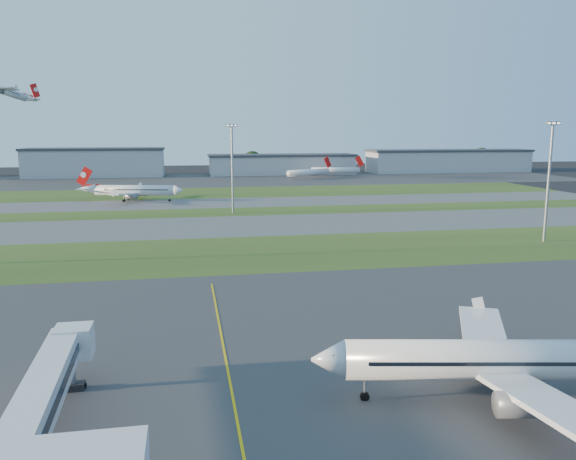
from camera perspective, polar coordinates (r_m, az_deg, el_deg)
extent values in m
plane|color=black|center=(60.82, -11.18, -13.14)|extent=(700.00, 700.00, 0.00)
cube|color=#333335|center=(60.82, -11.18, -13.13)|extent=(300.00, 70.00, 0.01)
cube|color=#2A4416|center=(110.58, -10.89, -2.57)|extent=(300.00, 34.00, 0.01)
cube|color=#515154|center=(142.99, -10.81, 0.27)|extent=(300.00, 32.00, 0.01)
cube|color=#2A4416|center=(167.69, -10.77, 1.68)|extent=(300.00, 18.00, 0.01)
cube|color=#515154|center=(189.50, -10.75, 2.62)|extent=(300.00, 26.00, 0.01)
cube|color=#2A4416|center=(222.27, -10.72, 3.69)|extent=(300.00, 40.00, 0.01)
cube|color=#333335|center=(282.01, -10.69, 4.99)|extent=(400.00, 80.00, 0.01)
cube|color=gold|center=(60.91, -6.35, -12.96)|extent=(0.25, 60.00, 0.02)
cube|color=white|center=(47.72, -23.82, -15.28)|extent=(3.44, 24.08, 2.60)
cube|color=black|center=(47.72, -23.82, -15.28)|extent=(3.59, 24.08, 0.80)
cube|color=white|center=(57.95, -20.93, -10.56)|extent=(3.40, 3.00, 3.00)
cylinder|color=gray|center=(57.09, -21.13, -13.48)|extent=(0.70, 0.70, 3.20)
cube|color=black|center=(57.58, -21.05, -14.63)|extent=(2.20, 1.20, 0.70)
cylinder|color=white|center=(54.03, 20.93, -12.20)|extent=(27.93, 8.50, 3.52)
cube|color=white|center=(48.35, 25.17, -15.79)|extent=(5.01, 14.11, 1.43)
cube|color=white|center=(60.98, 19.25, -10.01)|extent=(9.54, 14.36, 1.43)
cylinder|color=slate|center=(49.91, 22.56, -16.06)|extent=(4.21, 2.80, 2.13)
cylinder|color=slate|center=(59.09, 18.55, -11.67)|extent=(4.21, 2.80, 2.13)
cylinder|color=white|center=(199.82, -15.29, 3.92)|extent=(27.51, 9.69, 3.48)
cube|color=red|center=(205.49, -19.98, 5.14)|extent=(5.85, 1.68, 6.92)
cube|color=white|center=(207.07, -14.90, 4.02)|extent=(4.29, 13.77, 1.41)
cube|color=white|center=(193.26, -16.21, 3.55)|extent=(9.95, 14.08, 1.41)
cylinder|color=slate|center=(204.85, -14.69, 3.68)|extent=(4.22, 2.93, 2.10)
cylinder|color=slate|center=(194.82, -15.62, 3.33)|extent=(4.22, 2.93, 2.10)
cube|color=red|center=(294.25, -24.50, 13.70)|extent=(4.72, 4.11, 6.93)
cube|color=white|center=(280.11, -26.81, 12.71)|extent=(13.58, 11.31, 1.41)
cylinder|color=slate|center=(281.30, -27.23, 12.45)|extent=(4.29, 4.10, 2.11)
cylinder|color=white|center=(285.98, 2.09, 5.86)|extent=(24.52, 14.88, 3.20)
cube|color=red|center=(294.21, 4.04, 6.89)|extent=(4.73, 2.66, 6.16)
cylinder|color=white|center=(303.07, 4.83, 6.06)|extent=(26.19, 6.02, 3.20)
cube|color=red|center=(305.07, 7.28, 6.95)|extent=(5.18, 0.86, 6.16)
cylinder|color=gray|center=(164.95, -5.67, 6.04)|extent=(0.60, 0.60, 25.00)
cube|color=gray|center=(164.58, -5.75, 10.52)|extent=(3.20, 0.50, 0.80)
cube|color=#FFF2CC|center=(164.58, -5.75, 10.52)|extent=(2.80, 0.70, 0.35)
cylinder|color=gray|center=(132.89, 24.93, 4.22)|extent=(0.60, 0.60, 25.00)
cube|color=gray|center=(132.43, 25.34, 9.78)|extent=(3.20, 0.50, 0.80)
cube|color=#FFF2CC|center=(132.43, 25.34, 9.78)|extent=(2.80, 0.70, 0.35)
cube|color=#94969B|center=(314.89, -18.98, 6.40)|extent=(70.00, 22.00, 14.00)
cube|color=#383A3F|center=(314.58, -19.06, 7.78)|extent=(71.40, 23.00, 1.20)
cube|color=#94969B|center=(316.14, -0.62, 6.59)|extent=(80.00, 22.00, 10.00)
cube|color=#383A3F|center=(315.86, -0.62, 7.60)|extent=(81.60, 23.00, 1.20)
cube|color=#94969B|center=(347.32, 15.98, 6.68)|extent=(95.00, 22.00, 12.00)
cube|color=#383A3F|center=(347.05, 16.03, 7.76)|extent=(96.90, 23.00, 1.20)
cylinder|color=black|center=(323.46, -14.24, 5.79)|extent=(1.00, 1.00, 3.60)
sphere|color=black|center=(323.21, -14.27, 6.51)|extent=(9.90, 9.90, 9.90)
cylinder|color=black|center=(328.00, -3.64, 6.18)|extent=(1.00, 1.00, 4.20)
sphere|color=black|center=(327.72, -3.65, 7.01)|extent=(11.55, 11.55, 11.55)
cylinder|color=black|center=(343.09, 9.01, 6.21)|extent=(1.00, 1.00, 3.80)
sphere|color=black|center=(342.85, 9.03, 6.93)|extent=(10.45, 10.45, 10.45)
cylinder|color=black|center=(375.63, 19.00, 6.17)|extent=(1.00, 1.00, 4.60)
sphere|color=black|center=(375.38, 19.04, 6.96)|extent=(12.65, 12.65, 12.65)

